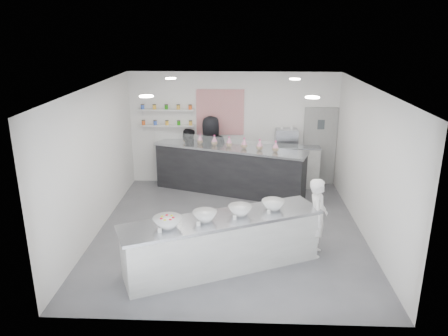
# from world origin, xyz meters

# --- Properties ---
(floor) EXTENTS (6.00, 6.00, 0.00)m
(floor) POSITION_xyz_m (0.00, 0.00, 0.00)
(floor) COLOR #515156
(floor) RESTS_ON ground
(ceiling) EXTENTS (6.00, 6.00, 0.00)m
(ceiling) POSITION_xyz_m (0.00, 0.00, 3.00)
(ceiling) COLOR white
(ceiling) RESTS_ON floor
(back_wall) EXTENTS (5.50, 0.00, 5.50)m
(back_wall) POSITION_xyz_m (0.00, 3.00, 1.50)
(back_wall) COLOR white
(back_wall) RESTS_ON floor
(left_wall) EXTENTS (0.00, 6.00, 6.00)m
(left_wall) POSITION_xyz_m (-2.75, 0.00, 1.50)
(left_wall) COLOR white
(left_wall) RESTS_ON floor
(right_wall) EXTENTS (0.00, 6.00, 6.00)m
(right_wall) POSITION_xyz_m (2.75, 0.00, 1.50)
(right_wall) COLOR white
(right_wall) RESTS_ON floor
(back_door) EXTENTS (0.88, 0.04, 2.10)m
(back_door) POSITION_xyz_m (2.30, 2.97, 1.05)
(back_door) COLOR gray
(back_door) RESTS_ON floor
(pattern_panel) EXTENTS (1.25, 0.03, 1.20)m
(pattern_panel) POSITION_xyz_m (-0.35, 2.98, 1.95)
(pattern_panel) COLOR #A91B25
(pattern_panel) RESTS_ON back_wall
(jar_shelf_lower) EXTENTS (1.45, 0.22, 0.04)m
(jar_shelf_lower) POSITION_xyz_m (-1.75, 2.90, 1.60)
(jar_shelf_lower) COLOR silver
(jar_shelf_lower) RESTS_ON back_wall
(jar_shelf_upper) EXTENTS (1.45, 0.22, 0.04)m
(jar_shelf_upper) POSITION_xyz_m (-1.75, 2.90, 2.02)
(jar_shelf_upper) COLOR silver
(jar_shelf_upper) RESTS_ON back_wall
(preserve_jars) EXTENTS (1.45, 0.10, 0.56)m
(preserve_jars) POSITION_xyz_m (-1.75, 2.88, 1.88)
(preserve_jars) COLOR #E45B1D
(preserve_jars) RESTS_ON jar_shelf_lower
(downlight_0) EXTENTS (0.24, 0.24, 0.02)m
(downlight_0) POSITION_xyz_m (-1.40, -1.00, 2.98)
(downlight_0) COLOR white
(downlight_0) RESTS_ON ceiling
(downlight_1) EXTENTS (0.24, 0.24, 0.02)m
(downlight_1) POSITION_xyz_m (1.40, -1.00, 2.98)
(downlight_1) COLOR white
(downlight_1) RESTS_ON ceiling
(downlight_2) EXTENTS (0.24, 0.24, 0.02)m
(downlight_2) POSITION_xyz_m (-1.40, 1.60, 2.98)
(downlight_2) COLOR white
(downlight_2) RESTS_ON ceiling
(downlight_3) EXTENTS (0.24, 0.24, 0.02)m
(downlight_3) POSITION_xyz_m (1.40, 1.60, 2.98)
(downlight_3) COLOR white
(downlight_3) RESTS_ON ceiling
(prep_counter) EXTENTS (3.58, 2.19, 0.97)m
(prep_counter) POSITION_xyz_m (-0.08, -1.48, 0.49)
(prep_counter) COLOR #B2B2AD
(prep_counter) RESTS_ON floor
(back_bar) EXTENTS (3.93, 1.98, 1.21)m
(back_bar) POSITION_xyz_m (-0.09, 2.22, 0.61)
(back_bar) COLOR black
(back_bar) RESTS_ON floor
(sneeze_guard) EXTENTS (3.65, 1.30, 0.33)m
(sneeze_guard) POSITION_xyz_m (-0.20, 1.89, 1.38)
(sneeze_guard) COLOR white
(sneeze_guard) RESTS_ON back_bar
(espresso_ledge) EXTENTS (1.48, 0.47, 1.10)m
(espresso_ledge) POSITION_xyz_m (1.55, 2.78, 0.55)
(espresso_ledge) COLOR #B2B2AD
(espresso_ledge) RESTS_ON floor
(espresso_machine) EXTENTS (0.58, 0.40, 0.45)m
(espresso_machine) POSITION_xyz_m (1.39, 2.78, 1.32)
(espresso_machine) COLOR #93969E
(espresso_machine) RESTS_ON espresso_ledge
(cup_stacks) EXTENTS (0.24, 0.24, 0.31)m
(cup_stacks) POSITION_xyz_m (1.34, 2.78, 1.25)
(cup_stacks) COLOR tan
(cup_stacks) RESTS_ON espresso_ledge
(prep_bowls) EXTENTS (2.37, 1.44, 0.17)m
(prep_bowls) POSITION_xyz_m (-0.08, -1.48, 1.05)
(prep_bowls) COLOR white
(prep_bowls) RESTS_ON prep_counter
(label_cards) EXTENTS (2.01, 0.04, 0.07)m
(label_cards) POSITION_xyz_m (-0.30, -1.96, 1.01)
(label_cards) COLOR white
(label_cards) RESTS_ON prep_counter
(cookie_bags) EXTENTS (2.47, 1.00, 0.28)m
(cookie_bags) POSITION_xyz_m (-0.09, 2.22, 1.35)
(cookie_bags) COLOR pink
(cookie_bags) RESTS_ON back_bar
(woman_prep) EXTENTS (0.45, 0.60, 1.50)m
(woman_prep) POSITION_xyz_m (1.64, -0.91, 0.75)
(woman_prep) COLOR white
(woman_prep) RESTS_ON floor
(staff_left) EXTENTS (0.81, 0.65, 1.59)m
(staff_left) POSITION_xyz_m (-1.18, 2.60, 0.79)
(staff_left) COLOR black
(staff_left) RESTS_ON floor
(staff_right) EXTENTS (1.06, 0.82, 1.92)m
(staff_right) POSITION_xyz_m (-0.57, 2.60, 0.96)
(staff_right) COLOR black
(staff_right) RESTS_ON floor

